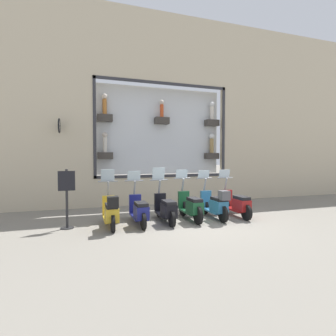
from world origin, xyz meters
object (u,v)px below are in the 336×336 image
Objects in this scene: scooter_teal_1 at (215,204)px; scooter_yellow_5 at (111,211)px; scooter_red_0 at (237,204)px; scooter_green_2 at (191,206)px; scooter_navy_4 at (139,211)px; scooter_black_3 at (166,209)px; shop_sign_post at (67,197)px.

scooter_teal_1 is 1.01× the size of scooter_yellow_5.
scooter_red_0 is 1.66m from scooter_green_2.
scooter_navy_4 is at bearing 90.06° from scooter_red_0.
scooter_green_2 reaches higher than scooter_teal_1.
scooter_red_0 is at bearing -89.08° from scooter_yellow_5.
scooter_red_0 is at bearing -90.14° from scooter_green_2.
scooter_yellow_5 is (-0.07, 2.49, 0.02)m from scooter_green_2.
scooter_red_0 is 1.00× the size of scooter_navy_4.
scooter_green_2 is 1.01× the size of scooter_yellow_5.
shop_sign_post reaches higher than scooter_black_3.
scooter_teal_1 is (-0.06, 0.83, 0.04)m from scooter_red_0.
scooter_green_2 is 1.01× the size of scooter_black_3.
scooter_black_3 is (-0.00, 0.83, -0.02)m from scooter_green_2.
scooter_black_3 is at bearing -89.77° from scooter_navy_4.
scooter_navy_4 is 1.00× the size of scooter_yellow_5.
scooter_black_3 is 2.88m from shop_sign_post.
scooter_green_2 is at bearing -89.72° from scooter_black_3.
shop_sign_post is (0.27, 4.49, 0.42)m from scooter_teal_1.
shop_sign_post is at bearing 83.97° from scooter_navy_4.
scooter_teal_1 is at bearing -93.43° from shop_sign_post.
scooter_teal_1 is 3.32m from scooter_yellow_5.
scooter_navy_4 is at bearing 90.26° from scooter_green_2.
scooter_navy_4 is at bearing -85.66° from scooter_yellow_5.
scooter_green_2 is at bearing 89.86° from scooter_red_0.
scooter_green_2 is 3.70m from shop_sign_post.
scooter_black_3 is 1.08× the size of shop_sign_post.
shop_sign_post is (0.27, 1.18, 0.43)m from scooter_yellow_5.
scooter_green_2 is (0.00, 1.66, 0.01)m from scooter_red_0.
shop_sign_post is at bearing 85.79° from scooter_black_3.
scooter_red_0 is 1.01× the size of scooter_yellow_5.
shop_sign_post reaches higher than scooter_red_0.
scooter_navy_4 is at bearing 88.68° from scooter_teal_1.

